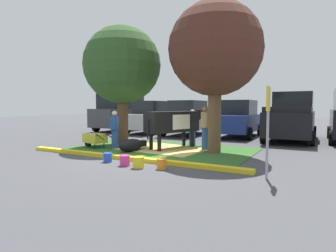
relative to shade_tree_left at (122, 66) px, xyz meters
name	(u,v)px	position (x,y,z in m)	size (l,w,h in m)	color
ground_plane	(143,157)	(2.49, -2.15, -3.43)	(80.00, 80.00, 0.00)	#424247
grass_island	(160,149)	(2.13, -0.41, -3.42)	(6.98, 4.36, 0.02)	#2D5B23
curb_yellow	(123,157)	(2.13, -2.74, -3.37)	(8.18, 0.24, 0.12)	yellow
hay_bedding	(164,149)	(2.26, -0.31, -3.41)	(3.20, 2.40, 0.04)	tan
shade_tree_left	(122,66)	(0.00, 0.00, 0.00)	(3.32, 3.32, 5.12)	#4C3823
shade_tree_right	(215,50)	(4.25, -0.18, 0.23)	(3.32, 3.32, 5.36)	brown
cow_holstein	(174,122)	(2.55, -0.01, -2.36)	(1.49, 3.03, 1.52)	black
calf_lying	(132,145)	(1.47, -1.37, -3.20)	(0.65, 1.33, 0.48)	black
person_handler	(115,129)	(0.52, -1.18, -2.63)	(0.34, 0.46, 1.51)	#23478C
person_visitor_near	(192,126)	(2.80, 1.15, -2.61)	(0.45, 0.34, 1.55)	#23478C
person_visitor_far	(205,126)	(3.72, 0.27, -2.51)	(0.34, 0.46, 1.70)	#23478C
wheelbarrow	(95,138)	(-0.42, -1.31, -3.05)	(1.62, 0.82, 0.63)	gold
parking_sign	(268,114)	(6.54, -3.04, -1.93)	(0.06, 0.44, 2.14)	#99999E
bucket_blue	(108,157)	(1.98, -3.29, -3.29)	(0.28, 0.28, 0.28)	blue
bucket_pink	(125,160)	(2.75, -3.45, -3.28)	(0.31, 0.31, 0.30)	#EA3893
bucket_yellow	(138,162)	(3.26, -3.51, -3.27)	(0.33, 0.33, 0.31)	yellow
bucket_orange	(162,164)	(3.90, -3.33, -3.28)	(0.28, 0.28, 0.28)	orange
suv_dark_grey	(121,112)	(-4.61, 5.74, -2.16)	(2.15, 4.62, 2.52)	#3D3D42
sedan_silver	(152,117)	(-1.92, 5.38, -2.45)	(2.05, 4.42, 2.02)	#B7B7BC
hatchback_white	(188,118)	(0.68, 5.31, -2.45)	(2.05, 4.42, 2.02)	silver
sedan_blue	(239,119)	(3.55, 5.76, -2.45)	(2.05, 4.42, 2.02)	navy
pickup_truck_black	(291,118)	(6.27, 5.39, -2.32)	(2.26, 5.42, 2.42)	black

